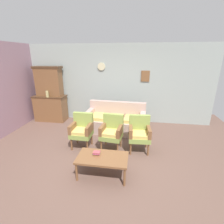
{
  "coord_description": "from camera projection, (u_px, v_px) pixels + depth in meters",
  "views": [
    {
      "loc": [
        0.67,
        -3.19,
        2.31
      ],
      "look_at": [
        0.01,
        1.04,
        0.85
      ],
      "focal_mm": 26.71,
      "sensor_mm": 36.0,
      "label": 1
    }
  ],
  "objects": [
    {
      "name": "cabinet_upper_hutch",
      "position": [
        49.0,
        81.0,
        5.9
      ],
      "size": [
        0.99,
        0.38,
        1.03
      ],
      "color": "brown",
      "rests_on": "side_cabinet"
    },
    {
      "name": "armchair_by_doorway",
      "position": [
        82.0,
        129.0,
        4.31
      ],
      "size": [
        0.53,
        0.5,
        0.9
      ],
      "color": "#849947",
      "rests_on": "ground"
    },
    {
      "name": "wall_back_with_decor",
      "position": [
        119.0,
        84.0,
        5.85
      ],
      "size": [
        6.4,
        0.09,
        2.7
      ],
      "color": "#939E99",
      "rests_on": "ground"
    },
    {
      "name": "armchair_near_couch_end",
      "position": [
        139.0,
        132.0,
        4.14
      ],
      "size": [
        0.55,
        0.53,
        0.9
      ],
      "color": "#849947",
      "rests_on": "ground"
    },
    {
      "name": "floral_couch",
      "position": [
        116.0,
        121.0,
        5.3
      ],
      "size": [
        1.87,
        0.89,
        0.9
      ],
      "color": "tan",
      "rests_on": "ground"
    },
    {
      "name": "coffee_table",
      "position": [
        102.0,
        159.0,
        3.28
      ],
      "size": [
        1.0,
        0.56,
        0.42
      ],
      "color": "brown",
      "rests_on": "ground"
    },
    {
      "name": "side_cabinet",
      "position": [
        51.0,
        108.0,
        6.14
      ],
      "size": [
        1.16,
        0.55,
        0.93
      ],
      "color": "brown",
      "rests_on": "ground"
    },
    {
      "name": "armchair_near_cabinet",
      "position": [
        112.0,
        131.0,
        4.21
      ],
      "size": [
        0.57,
        0.54,
        0.9
      ],
      "color": "#849947",
      "rests_on": "ground"
    },
    {
      "name": "ground_plane",
      "position": [
        105.0,
        161.0,
        3.83
      ],
      "size": [
        7.68,
        7.68,
        0.0
      ],
      "primitive_type": "plane",
      "color": "brown"
    },
    {
      "name": "vase_on_cabinet",
      "position": [
        47.0,
        94.0,
        5.78
      ],
      "size": [
        0.1,
        0.1,
        0.22
      ],
      "primitive_type": "cylinder",
      "color": "tan",
      "rests_on": "side_cabinet"
    },
    {
      "name": "book_stack_on_table",
      "position": [
        96.0,
        153.0,
        3.34
      ],
      "size": [
        0.16,
        0.12,
        0.07
      ],
      "color": "#628542",
      "rests_on": "coffee_table"
    }
  ]
}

